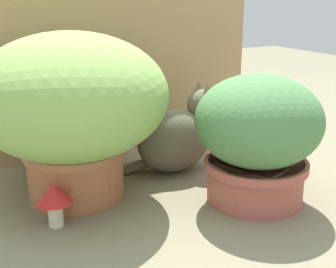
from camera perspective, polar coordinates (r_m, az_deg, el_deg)
name	(u,v)px	position (r m, az deg, el deg)	size (l,w,h in m)	color
ground_plane	(146,198)	(1.40, -2.82, -7.97)	(6.00, 6.00, 0.00)	#7C765C
cardboard_backdrop	(111,43)	(1.73, -7.14, 11.26)	(1.17, 0.03, 0.84)	tan
grass_planter	(72,104)	(1.35, -11.95, 3.63)	(0.56, 0.56, 0.50)	#AB653F
leafy_planter	(258,135)	(1.34, 11.14, -0.17)	(0.37, 0.37, 0.38)	#B25A4C
cat	(178,137)	(1.57, 1.25, -0.36)	(0.38, 0.18, 0.32)	#615B47
mushroom_ornament_red	(54,197)	(1.24, -14.03, -7.62)	(0.10, 0.10, 0.12)	#ECE7C6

